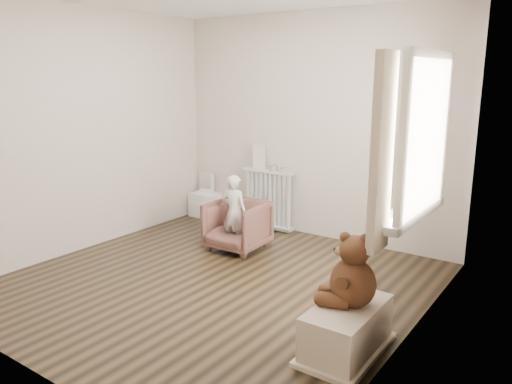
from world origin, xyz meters
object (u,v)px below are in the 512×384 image
Objects in this scene: armchair at (237,225)px; teddy_bear at (354,260)px; toy_vanity at (205,197)px; child at (234,212)px; radiator at (268,198)px; plush_cat at (409,196)px; toy_bench at (347,325)px.

teddy_bear reaches higher than armchair.
child is at bearing -36.14° from toy_vanity.
teddy_bear is at bearing -35.10° from armchair.
radiator is 2.93m from teddy_bear.
plush_cat reaches higher than radiator.
teddy_bear reaches higher than child.
child is 1.63× the size of teddy_bear.
child is 2.18m from plush_cat.
teddy_bear is (3.09, -2.02, 0.40)m from toy_vanity.
plush_cat is at bearing 63.23° from teddy_bear.
toy_vanity is at bearing 130.46° from teddy_bear.
radiator is at bearing 118.95° from teddy_bear.
toy_bench is (3.07, -2.05, -0.08)m from toy_vanity.
teddy_bear is 1.85× the size of plush_cat.
toy_vanity is 3.69m from toy_bench.
armchair is 0.82× the size of toy_bench.
radiator is 0.90m from child.
armchair is 2.24m from plush_cat.
toy_bench is 1.08m from plush_cat.
toy_vanity is at bearing 178.64° from plush_cat.
radiator is 1.47× the size of teddy_bear.
toy_vanity is at bearing 142.80° from armchair.
child is (0.15, -0.88, 0.05)m from radiator.
radiator is 1.02× the size of toy_bench.
radiator is at bearing 1.69° from toy_vanity.
child is 3.00× the size of plush_cat.
plush_cat is at bearing 78.78° from toy_bench.
teddy_bear reaches higher than toy_bench.
toy_bench is (2.05, -2.08, -0.19)m from radiator.
plush_cat reaches higher than armchair.
armchair is 2.31m from teddy_bear.
armchair is 2.28m from toy_bench.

